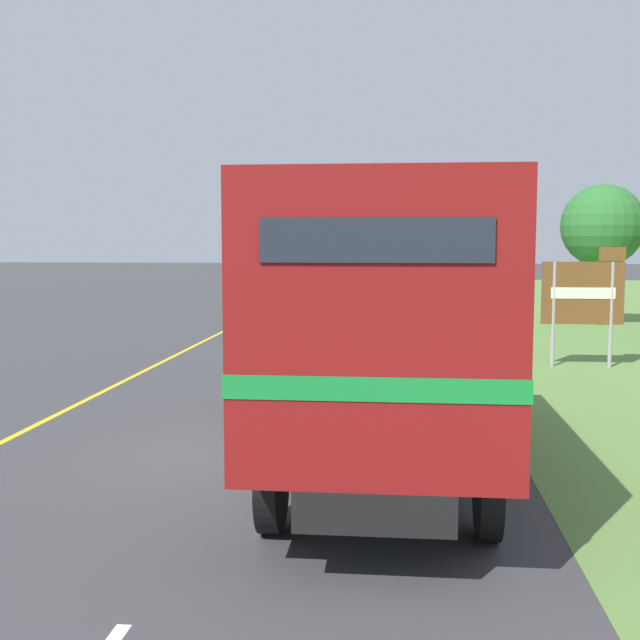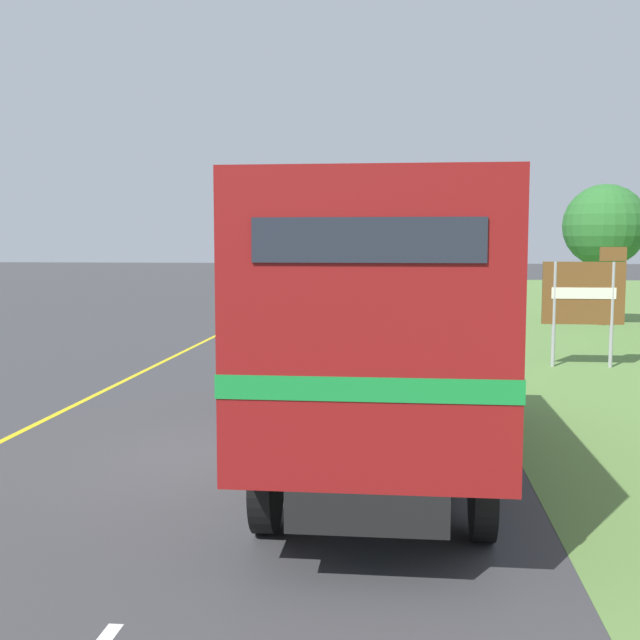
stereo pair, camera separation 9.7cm
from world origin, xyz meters
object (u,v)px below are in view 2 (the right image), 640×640
Objects in this scene: horse_trailer_truck at (382,316)px; roadside_tree_mid at (605,226)px; lead_car_red_ahead at (347,271)px; lead_car_blue_ahead at (398,283)px; highway_sign at (585,295)px; lead_car_white at (273,304)px.

horse_trailer_truck is 20.12m from roadside_tree_mid.
lead_car_blue_ahead is at bearing -76.91° from lead_car_red_ahead.
highway_sign is at bearing 63.42° from horse_trailer_truck.
lead_car_blue_ahead is 19.24m from highway_sign.
roadside_tree_mid is (10.94, 4.63, 2.46)m from lead_car_white.
highway_sign is (4.49, -18.70, 0.71)m from lead_car_blue_ahead.
roadside_tree_mid reaches higher than lead_car_blue_ahead.
highway_sign is at bearing -76.69° from lead_car_red_ahead.
horse_trailer_truck is 1.82× the size of lead_car_white.
lead_car_blue_ahead is 1.05× the size of lead_car_red_ahead.
highway_sign is at bearing -76.50° from lead_car_blue_ahead.
highway_sign is (4.43, 8.85, -0.29)m from horse_trailer_truck.
highway_sign reaches higher than lead_car_blue_ahead.
horse_trailer_truck reaches higher than lead_car_blue_ahead.
horse_trailer_truck is at bearing -85.16° from lead_car_red_ahead.
horse_trailer_truck is at bearing -110.92° from roadside_tree_mid.
lead_car_white is at bearing -105.46° from lead_car_blue_ahead.
lead_car_white is at bearing 104.98° from horse_trailer_truck.
lead_car_white is 0.93× the size of roadside_tree_mid.
horse_trailer_truck is 2.96× the size of highway_sign.
horse_trailer_truck is 43.05m from lead_car_red_ahead.
roadside_tree_mid reaches higher than lead_car_red_ahead.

